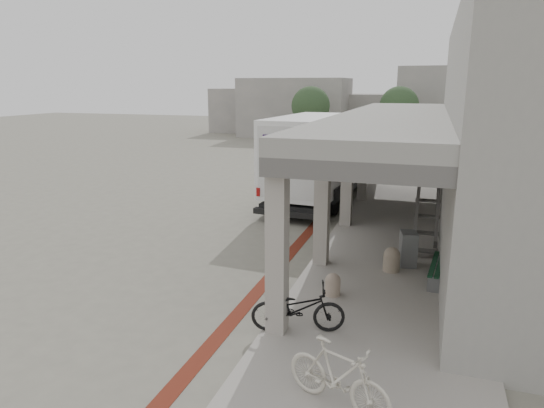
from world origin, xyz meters
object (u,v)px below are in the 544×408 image
(utility_cabinet, at_px, (408,249))
(bicycle_black, at_px, (298,308))
(fedex_truck, at_px, (321,155))
(bench, at_px, (440,268))
(bicycle_cream, at_px, (338,376))

(utility_cabinet, bearing_deg, bicycle_black, -124.14)
(fedex_truck, bearing_deg, bench, -55.11)
(fedex_truck, relative_size, bicycle_cream, 4.86)
(bicycle_black, bearing_deg, fedex_truck, -5.94)
(utility_cabinet, distance_m, bicycle_cream, 6.59)
(utility_cabinet, relative_size, bicycle_cream, 0.52)
(utility_cabinet, bearing_deg, bicycle_cream, -107.13)
(bicycle_black, height_order, bicycle_cream, bicycle_cream)
(bench, distance_m, bicycle_cream, 5.89)
(bench, bearing_deg, bicycle_cream, -99.68)
(utility_cabinet, height_order, bicycle_black, bicycle_black)
(utility_cabinet, bearing_deg, bench, -57.53)
(bench, distance_m, bicycle_black, 4.50)
(bench, bearing_deg, fedex_truck, 126.00)
(fedex_truck, bearing_deg, utility_cabinet, -56.88)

